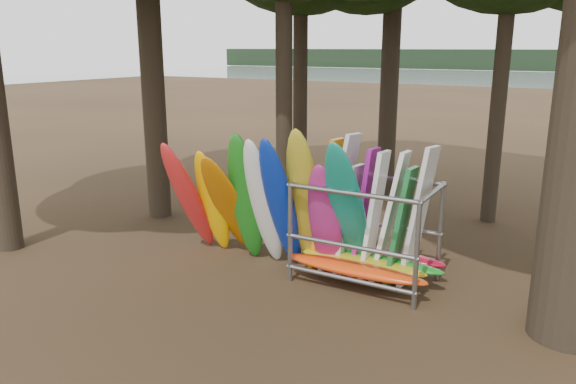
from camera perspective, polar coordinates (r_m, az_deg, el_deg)
The scene contains 4 objects.
ground at distance 11.19m, azimuth -0.45°, elevation -9.14°, with size 120.00×120.00×0.00m, color #47331E.
lake at distance 69.17m, azimuth 26.01°, elevation 9.37°, with size 160.00×160.00×0.00m, color gray.
kayak_row at distance 11.43m, azimuth -1.98°, elevation -1.33°, with size 4.39×1.98×3.18m.
storage_rack at distance 11.06m, azimuth 7.89°, elevation -4.30°, with size 3.13×1.57×2.89m.
Camera 1 is at (5.20, -8.83, 4.50)m, focal length 35.00 mm.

